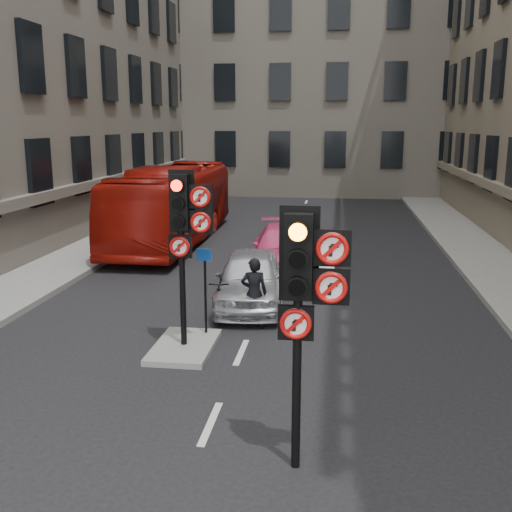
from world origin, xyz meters
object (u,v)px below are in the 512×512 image
(signal_near, at_px, (305,285))
(motorcycle, at_px, (220,298))
(signal_far, at_px, (185,221))
(car_pink, at_px, (284,249))
(info_sign, at_px, (205,279))
(car_silver, at_px, (250,278))
(motorcyclist, at_px, (254,293))
(car_white, at_px, (305,259))
(bus_red, at_px, (173,204))

(signal_near, xyz_separation_m, motorcycle, (-2.35, 6.16, -2.08))
(signal_far, relative_size, car_pink, 0.74)
(info_sign, bearing_deg, car_silver, 79.99)
(signal_near, distance_m, motorcycle, 6.91)
(motorcyclist, bearing_deg, car_white, -109.29)
(signal_near, distance_m, signal_far, 4.77)
(signal_far, relative_size, motorcycle, 2.14)
(car_white, distance_m, motorcyclist, 4.39)
(car_pink, bearing_deg, signal_near, -88.03)
(car_white, distance_m, info_sign, 5.48)
(signal_far, height_order, car_silver, signal_far)
(signal_far, height_order, car_pink, signal_far)
(car_white, xyz_separation_m, info_sign, (-1.86, -5.11, 0.65))
(motorcyclist, relative_size, info_sign, 0.88)
(motorcyclist, height_order, info_sign, info_sign)
(motorcycle, relative_size, motorcyclist, 1.02)
(car_pink, distance_m, motorcyclist, 5.46)
(signal_far, bearing_deg, car_silver, 76.08)
(motorcyclist, bearing_deg, car_silver, -85.98)
(car_pink, bearing_deg, motorcycle, -107.27)
(signal_far, xyz_separation_m, car_pink, (1.35, 7.01, -2.00))
(car_white, relative_size, info_sign, 2.20)
(bus_red, bearing_deg, motorcycle, -68.57)
(car_white, height_order, info_sign, info_sign)
(car_white, bearing_deg, signal_near, -92.53)
(signal_near, height_order, car_pink, signal_near)
(car_white, bearing_deg, motorcycle, -121.80)
(car_pink, relative_size, bus_red, 0.45)
(motorcyclist, bearing_deg, signal_far, 46.09)
(car_white, relative_size, car_pink, 0.85)
(car_silver, bearing_deg, signal_near, -81.52)
(signal_near, xyz_separation_m, car_silver, (-1.79, 7.28, -1.88))
(car_silver, relative_size, bus_red, 0.39)
(car_silver, bearing_deg, signal_far, -109.22)
(motorcycle, relative_size, info_sign, 0.89)
(signal_far, xyz_separation_m, motorcyclist, (1.16, 1.56, -1.88))
(motorcycle, bearing_deg, bus_red, 105.01)
(car_white, bearing_deg, signal_far, -115.08)
(signal_near, height_order, bus_red, signal_near)
(car_silver, relative_size, motorcyclist, 2.52)
(signal_far, xyz_separation_m, motorcycle, (0.25, 2.16, -2.20))
(signal_far, xyz_separation_m, car_silver, (0.81, 3.28, -2.00))
(car_pink, xyz_separation_m, bus_red, (-4.74, 4.17, 0.78))
(bus_red, bearing_deg, car_pink, -41.87)
(car_pink, bearing_deg, info_sign, -104.79)
(signal_far, bearing_deg, car_pink, 79.07)
(signal_near, distance_m, motorcyclist, 6.01)
(car_pink, distance_m, motorcycle, 4.98)
(motorcycle, distance_m, motorcyclist, 1.13)
(signal_near, bearing_deg, car_white, 93.07)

